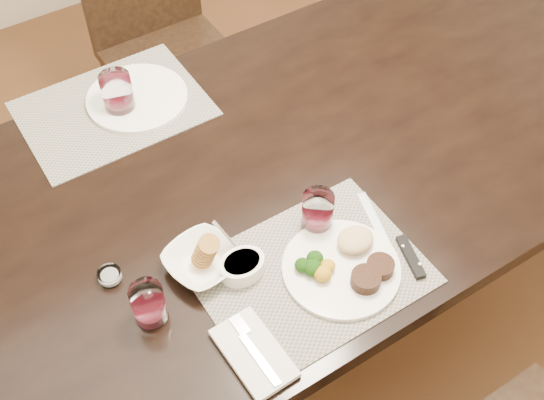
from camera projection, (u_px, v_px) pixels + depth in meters
ground_plane at (306, 305)px, 2.25m from camera, size 4.50×4.50×0.00m
dining_table at (316, 170)px, 1.74m from camera, size 2.00×1.00×0.75m
chair_far at (160, 33)px, 2.36m from camera, size 0.42×0.42×0.90m
placemat_near at (311, 274)px, 1.44m from camera, size 0.46×0.34×0.00m
placemat_far at (113, 109)px, 1.76m from camera, size 0.46×0.34×0.00m
dinner_plate at (347, 264)px, 1.43m from camera, size 0.25×0.25×0.04m
napkin_fork at (254, 353)px, 1.31m from camera, size 0.10×0.18×0.02m
steak_knife at (401, 247)px, 1.47m from camera, size 0.06×0.26×0.01m
cracker_bowl at (202, 260)px, 1.43m from camera, size 0.18×0.18×0.07m
sauce_ramekin at (242, 266)px, 1.42m from camera, size 0.10×0.15×0.08m
wine_glass_near at (317, 213)px, 1.48m from camera, size 0.07×0.07×0.10m
far_plate at (137, 98)px, 1.77m from camera, size 0.26×0.26×0.01m
wine_glass_far at (118, 95)px, 1.72m from camera, size 0.08×0.08×0.11m
wine_glass_side at (149, 305)px, 1.34m from camera, size 0.07×0.07×0.09m
salt_cellar at (110, 276)px, 1.42m from camera, size 0.05×0.05×0.02m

